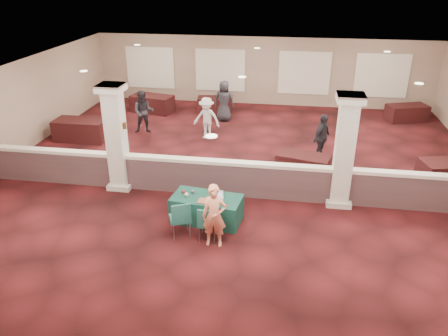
% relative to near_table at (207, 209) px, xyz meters
% --- Properties ---
extents(ground, '(16.00, 16.00, 0.00)m').
position_rel_near_table_xyz_m(ground, '(0.53, 3.00, -0.35)').
color(ground, '#4F1317').
rests_on(ground, ground).
extents(wall_back, '(16.00, 0.04, 3.20)m').
position_rel_near_table_xyz_m(wall_back, '(0.53, 11.00, 1.25)').
color(wall_back, gray).
rests_on(wall_back, ground).
extents(wall_front, '(16.00, 0.04, 3.20)m').
position_rel_near_table_xyz_m(wall_front, '(0.53, -5.00, 1.25)').
color(wall_front, gray).
rests_on(wall_front, ground).
extents(wall_left, '(0.04, 16.00, 3.20)m').
position_rel_near_table_xyz_m(wall_left, '(-7.47, 3.00, 1.25)').
color(wall_left, gray).
rests_on(wall_left, ground).
extents(ceiling, '(16.00, 16.00, 0.02)m').
position_rel_near_table_xyz_m(ceiling, '(0.53, 3.00, 2.85)').
color(ceiling, white).
rests_on(ceiling, wall_back).
extents(partition_wall, '(15.60, 0.28, 1.10)m').
position_rel_near_table_xyz_m(partition_wall, '(0.53, 1.50, 0.22)').
color(partition_wall, '#4D3437').
rests_on(partition_wall, ground).
extents(column_left, '(0.72, 0.72, 3.20)m').
position_rel_near_table_xyz_m(column_left, '(-2.97, 1.50, 1.29)').
color(column_left, white).
rests_on(column_left, ground).
extents(column_right, '(0.72, 0.72, 3.20)m').
position_rel_near_table_xyz_m(column_right, '(3.53, 1.50, 1.29)').
color(column_right, white).
rests_on(column_right, ground).
extents(sconce_left, '(0.12, 0.12, 0.18)m').
position_rel_near_table_xyz_m(sconce_left, '(-3.25, 1.50, 1.65)').
color(sconce_left, brown).
rests_on(sconce_left, column_left).
extents(sconce_right, '(0.12, 0.12, 0.18)m').
position_rel_near_table_xyz_m(sconce_right, '(-2.69, 1.50, 1.65)').
color(sconce_right, brown).
rests_on(sconce_right, column_left).
extents(near_table, '(1.92, 1.14, 0.70)m').
position_rel_near_table_xyz_m(near_table, '(0.00, 0.00, 0.00)').
color(near_table, '#0F3833').
rests_on(near_table, ground).
extents(conf_chair_main, '(0.47, 0.47, 0.93)m').
position_rel_near_table_xyz_m(conf_chair_main, '(0.20, -0.93, 0.20)').
color(conf_chair_main, '#1D5555').
rests_on(conf_chair_main, ground).
extents(conf_chair_side, '(0.66, 0.66, 1.00)m').
position_rel_near_table_xyz_m(conf_chair_side, '(-0.48, -0.88, 0.24)').
color(conf_chair_side, '#1D5555').
rests_on(conf_chair_side, ground).
extents(woman, '(0.59, 0.41, 1.60)m').
position_rel_near_table_xyz_m(woman, '(0.39, -1.05, 0.45)').
color(woman, '#DF7C61').
rests_on(woman, ground).
extents(far_table_front_left, '(1.99, 1.01, 0.80)m').
position_rel_near_table_xyz_m(far_table_front_left, '(-5.97, 5.08, 0.05)').
color(far_table_front_left, black).
rests_on(far_table_front_left, ground).
extents(far_table_front_center, '(1.82, 1.23, 0.67)m').
position_rel_near_table_xyz_m(far_table_front_center, '(2.53, 3.30, -0.01)').
color(far_table_front_center, black).
rests_on(far_table_front_center, ground).
extents(far_table_back_left, '(2.06, 1.34, 0.77)m').
position_rel_near_table_xyz_m(far_table_back_left, '(-4.33, 8.97, 0.04)').
color(far_table_back_left, black).
rests_on(far_table_back_left, ground).
extents(far_table_back_center, '(1.70, 1.00, 0.65)m').
position_rel_near_table_xyz_m(far_table_back_center, '(-1.47, 9.50, -0.02)').
color(far_table_back_center, black).
rests_on(far_table_back_center, ground).
extents(far_table_back_right, '(1.88, 1.34, 0.69)m').
position_rel_near_table_xyz_m(far_table_back_right, '(7.03, 9.50, -0.00)').
color(far_table_back_right, black).
rests_on(far_table_back_right, ground).
extents(attendee_a, '(0.91, 0.63, 1.73)m').
position_rel_near_table_xyz_m(attendee_a, '(-3.80, 6.24, 0.51)').
color(attendee_a, black).
rests_on(attendee_a, ground).
extents(attendee_b, '(1.12, 0.66, 1.64)m').
position_rel_near_table_xyz_m(attendee_b, '(-1.18, 6.00, 0.47)').
color(attendee_b, silver).
rests_on(attendee_b, ground).
extents(attendee_c, '(0.90, 1.07, 1.66)m').
position_rel_near_table_xyz_m(attendee_c, '(3.13, 4.55, 0.48)').
color(attendee_c, black).
rests_on(attendee_c, ground).
extents(attendee_d, '(0.89, 0.52, 1.76)m').
position_rel_near_table_xyz_m(attendee_d, '(-0.84, 8.21, 0.53)').
color(attendee_d, black).
rests_on(attendee_d, ground).
extents(laptop_base, '(0.34, 0.26, 0.02)m').
position_rel_near_table_xyz_m(laptop_base, '(0.28, -0.08, 0.36)').
color(laptop_base, silver).
rests_on(laptop_base, near_table).
extents(laptop_screen, '(0.31, 0.05, 0.21)m').
position_rel_near_table_xyz_m(laptop_screen, '(0.29, 0.02, 0.47)').
color(laptop_screen, silver).
rests_on(laptop_screen, near_table).
extents(screen_glow, '(0.28, 0.04, 0.18)m').
position_rel_near_table_xyz_m(screen_glow, '(0.29, 0.02, 0.46)').
color(screen_glow, silver).
rests_on(screen_glow, near_table).
extents(knitting, '(0.42, 0.33, 0.03)m').
position_rel_near_table_xyz_m(knitting, '(0.02, -0.24, 0.36)').
color(knitting, '#D35921').
rests_on(knitting, near_table).
extents(yarn_cream, '(0.11, 0.11, 0.11)m').
position_rel_near_table_xyz_m(yarn_cream, '(-0.53, -0.03, 0.40)').
color(yarn_cream, beige).
rests_on(yarn_cream, near_table).
extents(yarn_red, '(0.10, 0.10, 0.10)m').
position_rel_near_table_xyz_m(yarn_red, '(-0.66, 0.13, 0.40)').
color(yarn_red, maroon).
rests_on(yarn_red, near_table).
extents(yarn_grey, '(0.10, 0.10, 0.10)m').
position_rel_near_table_xyz_m(yarn_grey, '(-0.41, 0.17, 0.40)').
color(yarn_grey, '#47464B').
rests_on(yarn_grey, near_table).
extents(scissors, '(0.12, 0.04, 0.01)m').
position_rel_near_table_xyz_m(scissors, '(0.58, -0.35, 0.35)').
color(scissors, '#B01512').
rests_on(scissors, near_table).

